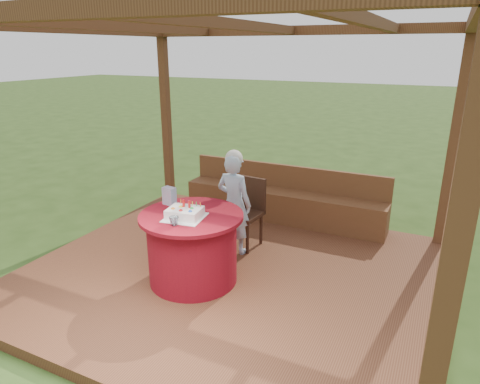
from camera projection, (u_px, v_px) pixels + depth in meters
name	position (u px, v px, depth m)	size (l,w,h in m)	color
ground	(231.00, 279.00, 4.99)	(60.00, 60.00, 0.00)	#294517
deck	(231.00, 275.00, 4.97)	(4.50, 4.00, 0.12)	brown
pergola	(229.00, 64.00, 4.21)	(4.50, 4.00, 2.72)	brown
bench	(283.00, 203.00, 6.33)	(3.00, 0.42, 0.80)	brown
table	(193.00, 247.00, 4.62)	(1.11, 1.11, 0.78)	maroon
chair	(246.00, 208.00, 5.48)	(0.47, 0.47, 0.88)	#341B10
elderly_woman	(234.00, 202.00, 5.22)	(0.49, 0.34, 1.31)	#92B7D9
birthday_cake	(185.00, 213.00, 4.39)	(0.44, 0.44, 0.18)	white
gift_bag	(169.00, 196.00, 4.75)	(0.14, 0.09, 0.20)	#C27DA5
drinking_glass	(174.00, 221.00, 4.21)	(0.10, 0.10, 0.09)	white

